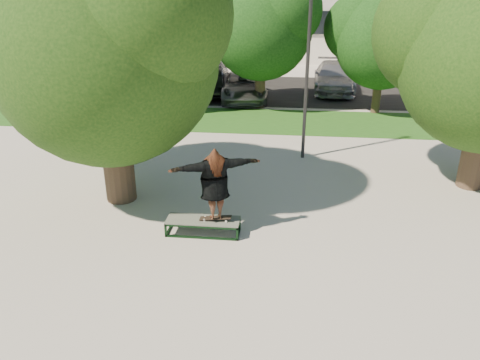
# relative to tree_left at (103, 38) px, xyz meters

# --- Properties ---
(ground) EXTENTS (120.00, 120.00, 0.00)m
(ground) POSITION_rel_tree_left_xyz_m (4.29, -1.09, -4.42)
(ground) COLOR #A09D93
(ground) RESTS_ON ground
(grass_strip) EXTENTS (30.00, 4.00, 0.02)m
(grass_strip) POSITION_rel_tree_left_xyz_m (5.29, 8.41, -4.41)
(grass_strip) COLOR #1E4D16
(grass_strip) RESTS_ON ground
(asphalt_strip) EXTENTS (40.00, 8.00, 0.01)m
(asphalt_strip) POSITION_rel_tree_left_xyz_m (4.29, 14.91, -4.42)
(asphalt_strip) COLOR black
(asphalt_strip) RESTS_ON ground
(tree_left) EXTENTS (6.96, 5.95, 7.12)m
(tree_left) POSITION_rel_tree_left_xyz_m (0.00, 0.00, 0.00)
(tree_left) COLOR #38281E
(tree_left) RESTS_ON ground
(bg_tree_left) EXTENTS (5.28, 4.51, 5.77)m
(bg_tree_left) POSITION_rel_tree_left_xyz_m (-2.28, 9.98, -0.69)
(bg_tree_left) COLOR #38281E
(bg_tree_left) RESTS_ON ground
(bg_tree_mid) EXTENTS (5.76, 4.92, 6.24)m
(bg_tree_mid) POSITION_rel_tree_left_xyz_m (3.22, 10.98, -0.41)
(bg_tree_mid) COLOR #38281E
(bg_tree_mid) RESTS_ON ground
(bg_tree_right) EXTENTS (5.04, 4.31, 5.43)m
(bg_tree_right) POSITION_rel_tree_left_xyz_m (8.73, 10.47, -0.93)
(bg_tree_right) COLOR #38281E
(bg_tree_right) RESTS_ON ground
(lamppost) EXTENTS (0.25, 0.15, 6.11)m
(lamppost) POSITION_rel_tree_left_xyz_m (5.29, 3.91, -1.27)
(lamppost) COLOR #2D2D30
(lamppost) RESTS_ON ground
(grind_box) EXTENTS (1.80, 0.60, 0.38)m
(grind_box) POSITION_rel_tree_left_xyz_m (2.77, -1.81, -4.23)
(grind_box) COLOR black
(grind_box) RESTS_ON ground
(skater_rig) EXTENTS (2.25, 1.42, 1.86)m
(skater_rig) POSITION_rel_tree_left_xyz_m (3.08, -1.81, -3.08)
(skater_rig) COLOR white
(skater_rig) RESTS_ON grind_box
(bystander) EXTENTS (0.71, 0.56, 1.70)m
(bystander) POSITION_rel_tree_left_xyz_m (0.07, -0.26, -3.57)
(bystander) COLOR #195E60
(bystander) RESTS_ON ground
(car_silver_a) EXTENTS (2.24, 4.69, 1.55)m
(car_silver_a) POSITION_rel_tree_left_xyz_m (0.32, 14.69, -3.65)
(car_silver_a) COLOR #A1A1A5
(car_silver_a) RESTS_ON asphalt_strip
(car_dark) EXTENTS (2.58, 5.18, 1.63)m
(car_dark) POSITION_rel_tree_left_xyz_m (0.14, 13.55, -3.61)
(car_dark) COLOR black
(car_dark) RESTS_ON asphalt_strip
(car_grey) EXTENTS (2.97, 5.22, 1.37)m
(car_grey) POSITION_rel_tree_left_xyz_m (2.29, 12.41, -3.74)
(car_grey) COLOR slate
(car_grey) RESTS_ON asphalt_strip
(car_silver_b) EXTENTS (2.39, 5.46, 1.56)m
(car_silver_b) POSITION_rel_tree_left_xyz_m (7.18, 15.06, -3.64)
(car_silver_b) COLOR #9F9FA3
(car_silver_b) RESTS_ON asphalt_strip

